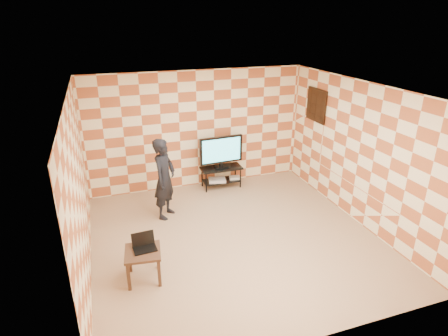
{
  "coord_description": "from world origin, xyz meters",
  "views": [
    {
      "loc": [
        -2.07,
        -5.49,
        3.78
      ],
      "look_at": [
        0.0,
        0.6,
        1.15
      ],
      "focal_mm": 30.0,
      "sensor_mm": 36.0,
      "label": 1
    }
  ],
  "objects": [
    {
      "name": "wall_left",
      "position": [
        -2.5,
        0.0,
        1.35
      ],
      "size": [
        0.02,
        5.0,
        2.7
      ],
      "primitive_type": "cube",
      "color": "#F9EABB",
      "rests_on": "ground"
    },
    {
      "name": "side_table",
      "position": [
        -1.71,
        -0.63,
        0.41
      ],
      "size": [
        0.59,
        0.59,
        0.5
      ],
      "color": "#3B241A",
      "rests_on": "floor"
    },
    {
      "name": "floor",
      "position": [
        0.0,
        0.0,
        0.0
      ],
      "size": [
        5.0,
        5.0,
        0.0
      ],
      "primitive_type": "plane",
      "color": "tan",
      "rests_on": "ground"
    },
    {
      "name": "ceiling",
      "position": [
        0.0,
        0.0,
        2.7
      ],
      "size": [
        5.0,
        5.0,
        0.02
      ],
      "primitive_type": "cube",
      "color": "white",
      "rests_on": "wall_back"
    },
    {
      "name": "wall_front",
      "position": [
        0.0,
        -2.5,
        1.35
      ],
      "size": [
        5.0,
        0.02,
        2.7
      ],
      "primitive_type": "cube",
      "color": "#F9EABB",
      "rests_on": "ground"
    },
    {
      "name": "tv",
      "position": [
        0.46,
        2.17,
        0.91
      ],
      "size": [
        1.03,
        0.21,
        0.75
      ],
      "color": "black",
      "rests_on": "tv_stand"
    },
    {
      "name": "wall_right",
      "position": [
        2.5,
        0.0,
        1.35
      ],
      "size": [
        0.02,
        5.0,
        2.7
      ],
      "primitive_type": "cube",
      "color": "#F9EABB",
      "rests_on": "ground"
    },
    {
      "name": "dvd_player",
      "position": [
        0.35,
        2.13,
        0.21
      ],
      "size": [
        0.44,
        0.36,
        0.07
      ],
      "primitive_type": "cube",
      "rotation": [
        0.0,
        0.0,
        -0.21
      ],
      "color": "silver",
      "rests_on": "tv_stand"
    },
    {
      "name": "game_console",
      "position": [
        0.79,
        2.14,
        0.2
      ],
      "size": [
        0.28,
        0.22,
        0.06
      ],
      "primitive_type": "cube",
      "rotation": [
        0.0,
        0.0,
        -0.21
      ],
      "color": "silver",
      "rests_on": "tv_stand"
    },
    {
      "name": "person",
      "position": [
        -1.02,
        1.22,
        0.82
      ],
      "size": [
        0.67,
        0.71,
        1.63
      ],
      "primitive_type": "imported",
      "rotation": [
        0.0,
        0.0,
        0.93
      ],
      "color": "black",
      "rests_on": "floor"
    },
    {
      "name": "laptop",
      "position": [
        -1.67,
        -0.55,
        0.55
      ],
      "size": [
        0.36,
        0.29,
        0.23
      ],
      "color": "black",
      "rests_on": "side_table"
    },
    {
      "name": "wall_art",
      "position": [
        2.47,
        1.55,
        1.95
      ],
      "size": [
        0.04,
        0.72,
        0.72
      ],
      "color": "black",
      "rests_on": "wall_right"
    },
    {
      "name": "tv_stand",
      "position": [
        0.46,
        2.17,
        0.36
      ],
      "size": [
        0.95,
        0.43,
        0.5
      ],
      "color": "black",
      "rests_on": "floor"
    },
    {
      "name": "wall_back",
      "position": [
        0.0,
        2.5,
        1.35
      ],
      "size": [
        5.0,
        0.02,
        2.7
      ],
      "primitive_type": "cube",
      "color": "#F9EABB",
      "rests_on": "ground"
    }
  ]
}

